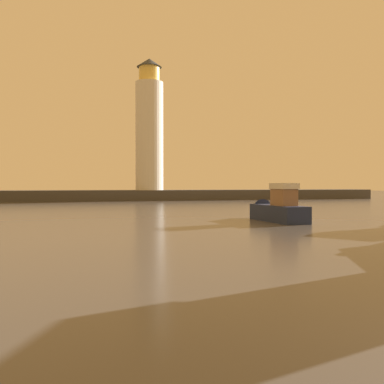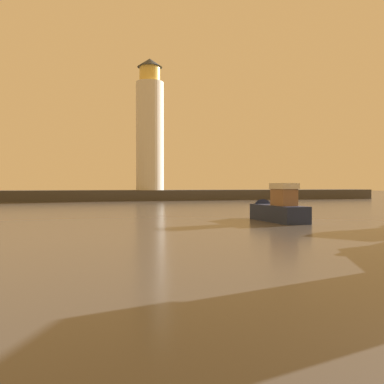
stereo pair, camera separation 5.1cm
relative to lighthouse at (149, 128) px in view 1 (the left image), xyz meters
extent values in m
plane|color=#4C4742|center=(-3.59, -27.67, -10.38)|extent=(220.00, 220.00, 0.00)
cube|color=#423F3D|center=(-3.59, 0.00, -9.64)|extent=(78.42, 4.89, 1.47)
cylinder|color=silver|center=(0.00, 0.00, -1.20)|extent=(3.95, 3.95, 15.41)
cylinder|color=#F2CC59|center=(0.00, 0.00, 7.59)|extent=(2.96, 2.96, 2.16)
cone|color=#33383D|center=(0.00, 0.00, 9.28)|extent=(3.55, 3.55, 1.23)
cube|color=#1E284C|center=(1.87, -35.54, -9.89)|extent=(1.76, 4.64, 0.98)
cone|color=#1E284C|center=(1.75, -32.87, -9.84)|extent=(1.55, 1.46, 1.49)
cube|color=#8C6647|center=(1.90, -36.17, -8.91)|extent=(1.06, 1.51, 0.98)
cube|color=silver|center=(1.90, -36.17, -8.25)|extent=(1.17, 1.66, 0.34)
camera|label=1|loc=(-9.63, -57.55, -8.19)|focal=37.86mm
camera|label=2|loc=(-9.58, -57.57, -8.19)|focal=37.86mm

